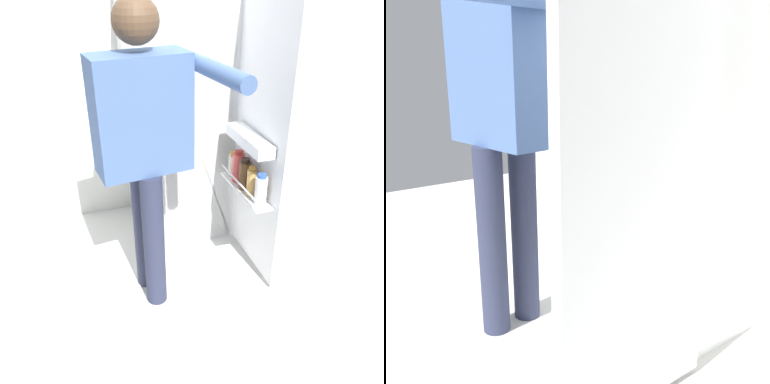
% 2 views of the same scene
% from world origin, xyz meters
% --- Properties ---
extents(ground_plane, '(6.00, 6.00, 0.00)m').
position_xyz_m(ground_plane, '(0.00, 0.00, 0.00)').
color(ground_plane, silver).
extents(kitchen_wall, '(4.40, 0.10, 2.56)m').
position_xyz_m(kitchen_wall, '(0.00, 0.95, 1.28)').
color(kitchen_wall, silver).
rests_on(kitchen_wall, ground_plane).
extents(refrigerator, '(0.68, 1.27, 1.80)m').
position_xyz_m(refrigerator, '(0.03, 0.52, 0.90)').
color(refrigerator, white).
rests_on(refrigerator, ground_plane).
extents(person, '(0.63, 0.76, 1.67)m').
position_xyz_m(person, '(-0.37, -0.14, 1.01)').
color(person, '#2D334C').
rests_on(person, ground_plane).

